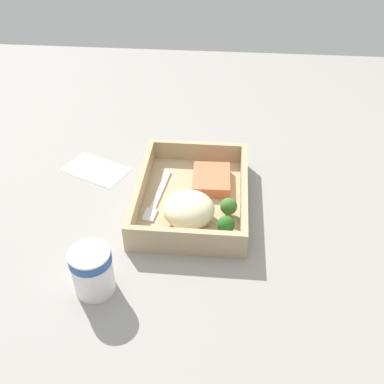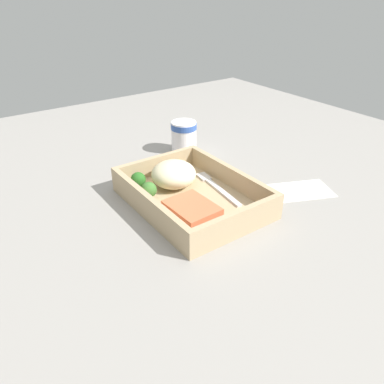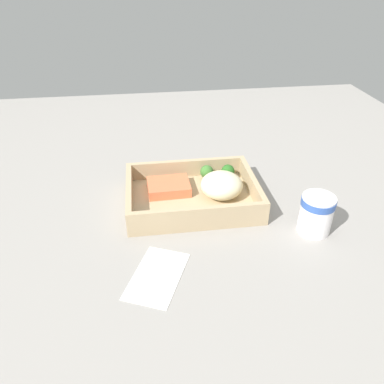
# 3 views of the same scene
# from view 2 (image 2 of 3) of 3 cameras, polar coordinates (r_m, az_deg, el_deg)

# --- Properties ---
(ground_plane) EXTENTS (1.60, 1.60, 0.02)m
(ground_plane) POSITION_cam_2_polar(r_m,az_deg,el_deg) (0.76, 0.00, -2.41)
(ground_plane) COLOR gray
(takeout_tray) EXTENTS (0.29, 0.21, 0.01)m
(takeout_tray) POSITION_cam_2_polar(r_m,az_deg,el_deg) (0.76, 0.00, -1.38)
(takeout_tray) COLOR tan
(takeout_tray) RESTS_ON ground_plane
(tray_rim) EXTENTS (0.29, 0.21, 0.04)m
(tray_rim) POSITION_cam_2_polar(r_m,az_deg,el_deg) (0.74, 0.00, 0.39)
(tray_rim) COLOR tan
(tray_rim) RESTS_ON takeout_tray
(salmon_fillet) EXTENTS (0.10, 0.08, 0.02)m
(salmon_fillet) POSITION_cam_2_polar(r_m,az_deg,el_deg) (0.70, -0.03, -2.74)
(salmon_fillet) COLOR #E66D46
(salmon_fillet) RESTS_ON takeout_tray
(mashed_potatoes) EXTENTS (0.09, 0.09, 0.05)m
(mashed_potatoes) POSITION_cam_2_polar(r_m,az_deg,el_deg) (0.79, -2.78, 2.74)
(mashed_potatoes) COLOR beige
(mashed_potatoes) RESTS_ON takeout_tray
(broccoli_floret_1) EXTENTS (0.03, 0.03, 0.04)m
(broccoli_floret_1) POSITION_cam_2_polar(r_m,az_deg,el_deg) (0.74, -6.61, 0.28)
(broccoli_floret_1) COLOR #7C9F58
(broccoli_floret_1) RESTS_ON takeout_tray
(broccoli_floret_2) EXTENTS (0.03, 0.03, 0.04)m
(broccoli_floret_2) POSITION_cam_2_polar(r_m,az_deg,el_deg) (0.78, -8.20, 1.82)
(broccoli_floret_2) COLOR #83A463
(broccoli_floret_2) RESTS_ON takeout_tray
(fork) EXTENTS (0.16, 0.04, 0.00)m
(fork) POSITION_cam_2_polar(r_m,az_deg,el_deg) (0.79, 3.62, 0.87)
(fork) COLOR silver
(fork) RESTS_ON takeout_tray
(paper_cup) EXTENTS (0.07, 0.07, 0.08)m
(paper_cup) POSITION_cam_2_polar(r_m,az_deg,el_deg) (0.98, -1.25, 8.65)
(paper_cup) COLOR white
(paper_cup) RESTS_ON ground_plane
(receipt_slip) EXTENTS (0.13, 0.16, 0.00)m
(receipt_slip) POSITION_cam_2_polar(r_m,az_deg,el_deg) (0.84, 16.08, 0.22)
(receipt_slip) COLOR white
(receipt_slip) RESTS_ON ground_plane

